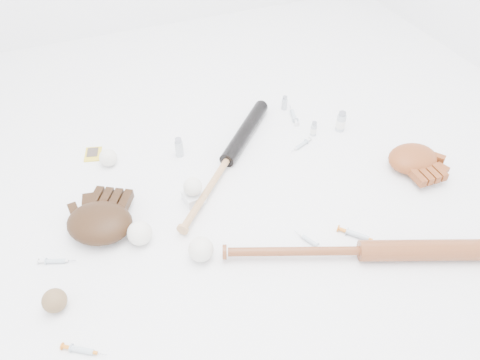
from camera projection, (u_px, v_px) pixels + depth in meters
name	position (u px, v px, depth m)	size (l,w,h in m)	color
bat_dark	(227.00, 160.00, 1.82)	(0.82, 0.06, 0.06)	black
bat_wood	(362.00, 251.00, 1.49)	(0.94, 0.07, 0.07)	brown
glove_dark	(100.00, 223.00, 1.56)	(0.26, 0.26, 0.10)	black
glove_tan	(413.00, 158.00, 1.81)	(0.23, 0.23, 0.08)	brown
trading_card	(93.00, 154.00, 1.89)	(0.06, 0.09, 0.00)	gold
pedestal	(194.00, 197.00, 1.69)	(0.07, 0.07, 0.04)	white
baseball_on_pedestal	(193.00, 187.00, 1.65)	(0.07, 0.07, 0.07)	silver
baseball_left	(140.00, 233.00, 1.53)	(0.08, 0.08, 0.08)	silver
baseball_upper	(108.00, 158.00, 1.82)	(0.07, 0.07, 0.07)	silver
baseball_mid	(201.00, 249.00, 1.49)	(0.08, 0.08, 0.08)	silver
baseball_aged	(54.00, 301.00, 1.36)	(0.07, 0.07, 0.07)	brown
syringe_0	(56.00, 261.00, 1.49)	(0.13, 0.02, 0.02)	#ADBCC6
syringe_1	(310.00, 241.00, 1.55)	(0.13, 0.02, 0.02)	#ADBCC6
syringe_2	(294.00, 115.00, 2.07)	(0.16, 0.03, 0.02)	#ADBCC6
syringe_3	(358.00, 235.00, 1.57)	(0.17, 0.03, 0.02)	#ADBCC6
syringe_4	(301.00, 145.00, 1.92)	(0.14, 0.02, 0.02)	#ADBCC6
syringe_5	(82.00, 350.00, 1.27)	(0.14, 0.02, 0.02)	#ADBCC6
vial_0	(314.00, 128.00, 1.96)	(0.03, 0.03, 0.07)	#B3BDC4
vial_1	(285.00, 103.00, 2.10)	(0.03, 0.03, 0.07)	#B3BDC4
vial_2	(179.00, 147.00, 1.86)	(0.03, 0.03, 0.08)	#B3BDC4
vial_3	(341.00, 121.00, 1.98)	(0.04, 0.04, 0.09)	#B3BDC4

